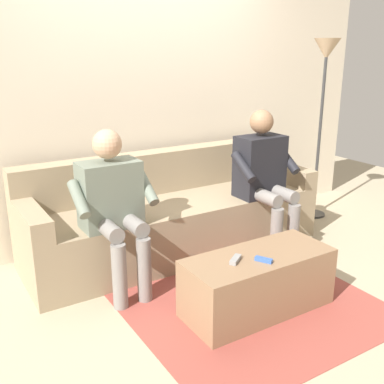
% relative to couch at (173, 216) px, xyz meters
% --- Properties ---
extents(ground_plane, '(8.00, 8.00, 0.00)m').
position_rel_couch_xyz_m(ground_plane, '(0.00, 0.74, -0.30)').
color(ground_plane, tan).
extents(back_wall, '(4.95, 0.06, 2.71)m').
position_rel_couch_xyz_m(back_wall, '(0.00, -0.48, 1.06)').
color(back_wall, beige).
rests_on(back_wall, ground).
extents(couch, '(2.49, 0.78, 0.82)m').
position_rel_couch_xyz_m(couch, '(0.00, 0.00, 0.00)').
color(couch, '#9E896B').
rests_on(couch, ground).
extents(coffee_table, '(0.99, 0.42, 0.40)m').
position_rel_couch_xyz_m(coffee_table, '(0.00, 1.13, -0.10)').
color(coffee_table, '#8C6B4C').
rests_on(coffee_table, ground).
extents(person_left_seated, '(0.55, 0.52, 1.19)m').
position_rel_couch_xyz_m(person_left_seated, '(-0.67, 0.37, 0.37)').
color(person_left_seated, black).
rests_on(person_left_seated, ground).
extents(person_right_seated, '(0.57, 0.49, 1.15)m').
position_rel_couch_xyz_m(person_right_seated, '(0.67, 0.37, 0.36)').
color(person_right_seated, slate).
rests_on(person_right_seated, ground).
extents(remote_blue, '(0.08, 0.11, 0.02)m').
position_rel_couch_xyz_m(remote_blue, '(0.04, 1.22, 0.11)').
color(remote_blue, '#3860B7').
rests_on(remote_blue, coffee_table).
extents(remote_gray, '(0.12, 0.11, 0.03)m').
position_rel_couch_xyz_m(remote_gray, '(0.19, 1.13, 0.11)').
color(remote_gray, gray).
rests_on(remote_gray, coffee_table).
extents(floor_rug, '(1.60, 1.65, 0.01)m').
position_rel_couch_xyz_m(floor_rug, '(0.00, 0.98, -0.30)').
color(floor_rug, '#9E473D').
rests_on(floor_rug, ground).
extents(floor_lamp, '(0.25, 0.25, 1.75)m').
position_rel_couch_xyz_m(floor_lamp, '(-1.66, 0.03, 1.14)').
color(floor_lamp, '#2D2D2D').
rests_on(floor_lamp, ground).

